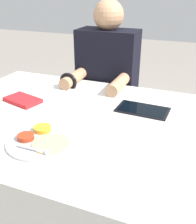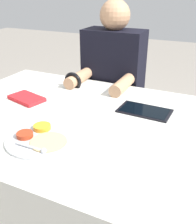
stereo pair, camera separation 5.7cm
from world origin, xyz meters
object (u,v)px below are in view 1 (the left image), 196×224
thali_tray (42,140)px  tablet_device (143,110)px  person_diner (107,100)px  red_notebook (23,100)px

thali_tray → tablet_device: thali_tray is taller
tablet_device → person_diner: size_ratio=0.21×
thali_tray → person_diner: (-0.04, 0.84, -0.17)m
red_notebook → person_diner: size_ratio=0.17×
tablet_device → thali_tray: bearing=-125.2°
person_diner → tablet_device: bearing=-51.5°
thali_tray → red_notebook: thali_tray is taller
red_notebook → person_diner: bearing=64.4°
tablet_device → person_diner: person_diner is taller
thali_tray → tablet_device: 0.51m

